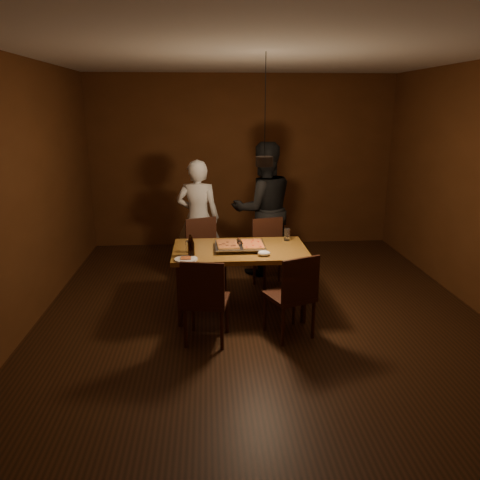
{
  "coord_description": "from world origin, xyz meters",
  "views": [
    {
      "loc": [
        -0.59,
        -4.78,
        2.3
      ],
      "look_at": [
        -0.23,
        0.24,
        0.85
      ],
      "focal_mm": 35.0,
      "sensor_mm": 36.0,
      "label": 1
    }
  ],
  "objects": [
    {
      "name": "pizza_tray",
      "position": [
        -0.24,
        0.23,
        0.77
      ],
      "size": [
        0.55,
        0.45,
        0.05
      ],
      "primitive_type": "cube",
      "rotation": [
        0.0,
        0.0,
        0.0
      ],
      "color": "silver",
      "rests_on": "dining_table"
    },
    {
      "name": "diner_white",
      "position": [
        -0.72,
        1.54,
        0.8
      ],
      "size": [
        0.63,
        0.45,
        1.61
      ],
      "primitive_type": "imported",
      "rotation": [
        0.0,
        0.0,
        3.03
      ],
      "color": "silver",
      "rests_on": "floor"
    },
    {
      "name": "beer_bottle_b",
      "position": [
        -0.78,
        0.02,
        0.87
      ],
      "size": [
        0.06,
        0.06,
        0.23
      ],
      "color": "black",
      "rests_on": "dining_table"
    },
    {
      "name": "chair_near_right",
      "position": [
        0.26,
        -0.48,
        0.54
      ],
      "size": [
        0.55,
        0.55,
        0.49
      ],
      "rotation": [
        0.0,
        0.0,
        0.4
      ],
      "color": "#38190F",
      "rests_on": "floor"
    },
    {
      "name": "napkin",
      "position": [
        0.0,
        -0.05,
        0.78
      ],
      "size": [
        0.14,
        0.1,
        0.06
      ],
      "primitive_type": "ellipsoid",
      "color": "white",
      "rests_on": "dining_table"
    },
    {
      "name": "pizza_cheese",
      "position": [
        -0.09,
        0.22,
        0.81
      ],
      "size": [
        0.24,
        0.38,
        0.02
      ],
      "primitive_type": "cube",
      "rotation": [
        0.0,
        0.0,
        0.02
      ],
      "color": "gold",
      "rests_on": "pizza_tray"
    },
    {
      "name": "chair_far_left",
      "position": [
        -0.64,
        1.05,
        0.54
      ],
      "size": [
        0.54,
        0.54,
        0.49
      ],
      "rotation": [
        0.0,
        0.0,
        3.5
      ],
      "color": "#38190F",
      "rests_on": "floor"
    },
    {
      "name": "beer_bottle_a",
      "position": [
        -0.77,
        -0.02,
        0.86
      ],
      "size": [
        0.06,
        0.06,
        0.23
      ],
      "color": "black",
      "rests_on": "dining_table"
    },
    {
      "name": "water_glass_right",
      "position": [
        0.35,
        0.53,
        0.82
      ],
      "size": [
        0.07,
        0.07,
        0.15
      ],
      "primitive_type": "cylinder",
      "color": "silver",
      "rests_on": "dining_table"
    },
    {
      "name": "chair_far_right",
      "position": [
        0.21,
        0.98,
        0.54
      ],
      "size": [
        0.51,
        0.51,
        0.49
      ],
      "rotation": [
        0.0,
        0.0,
        3.4
      ],
      "color": "#38190F",
      "rests_on": "floor"
    },
    {
      "name": "pizza_meat",
      "position": [
        -0.37,
        0.24,
        0.81
      ],
      "size": [
        0.25,
        0.38,
        0.02
      ],
      "primitive_type": "cube",
      "rotation": [
        0.0,
        0.0,
        0.05
      ],
      "color": "maroon",
      "rests_on": "pizza_tray"
    },
    {
      "name": "dining_table",
      "position": [
        -0.23,
        0.24,
        0.68
      ],
      "size": [
        1.5,
        0.9,
        0.75
      ],
      "color": "olive",
      "rests_on": "floor"
    },
    {
      "name": "spatula",
      "position": [
        -0.23,
        0.25,
        0.81
      ],
      "size": [
        0.1,
        0.24,
        0.04
      ],
      "primitive_type": null,
      "rotation": [
        0.0,
        0.0,
        0.05
      ],
      "color": "silver",
      "rests_on": "pizza_tray"
    },
    {
      "name": "pendant_lamp",
      "position": [
        0.0,
        0.0,
        1.76
      ],
      "size": [
        0.18,
        0.18,
        1.1
      ],
      "color": "black",
      "rests_on": "ceiling"
    },
    {
      "name": "chair_near_left",
      "position": [
        -0.63,
        -0.55,
        0.54
      ],
      "size": [
        0.49,
        0.49,
        0.49
      ],
      "rotation": [
        0.0,
        0.0,
        -0.18
      ],
      "color": "#38190F",
      "rests_on": "floor"
    },
    {
      "name": "water_glass_left",
      "position": [
        -0.8,
        0.15,
        0.81
      ],
      "size": [
        0.08,
        0.08,
        0.12
      ],
      "primitive_type": "cylinder",
      "color": "silver",
      "rests_on": "dining_table"
    },
    {
      "name": "plate_slice",
      "position": [
        -0.82,
        -0.13,
        0.76
      ],
      "size": [
        0.24,
        0.24,
        0.03
      ],
      "color": "white",
      "rests_on": "dining_table"
    },
    {
      "name": "diner_dark",
      "position": [
        0.18,
        1.51,
        0.92
      ],
      "size": [
        1.01,
        0.86,
        1.84
      ],
      "primitive_type": "imported",
      "rotation": [
        0.0,
        0.0,
        3.34
      ],
      "color": "black",
      "rests_on": "floor"
    },
    {
      "name": "room_shell",
      "position": [
        0.0,
        0.0,
        1.4
      ],
      "size": [
        6.0,
        6.0,
        6.0
      ],
      "color": "#371D0F",
      "rests_on": "ground"
    }
  ]
}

